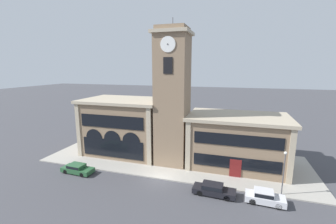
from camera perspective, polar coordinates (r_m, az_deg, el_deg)
name	(u,v)px	position (r m, az deg, el deg)	size (l,w,h in m)	color
ground_plane	(160,180)	(30.97, -1.99, -16.78)	(300.00, 300.00, 0.00)	#424247
sidewalk_kerb	(174,159)	(36.96, 1.62, -11.84)	(40.51, 13.93, 0.15)	#A39E93
clock_tower	(172,98)	(33.14, 1.14, 3.53)	(5.25, 5.25, 21.35)	#897056
town_hall_left_wing	(125,126)	(39.33, -10.92, -3.49)	(13.69, 9.16, 9.36)	#897056
town_hall_right_wing	(237,141)	(35.15, 17.04, -6.94)	(14.38, 9.16, 7.72)	#897056
parked_car_near	(77,168)	(34.83, -22.06, -13.14)	(4.60, 2.01, 1.25)	#285633
parked_car_mid	(213,189)	(27.97, 11.47, -18.65)	(4.96, 1.97, 1.34)	black
parked_car_far	(265,197)	(28.10, 23.31, -19.12)	(4.18, 1.96, 1.46)	silver
street_lamp	(284,166)	(29.09, 27.42, -12.13)	(0.36, 0.36, 5.22)	#4C4C51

